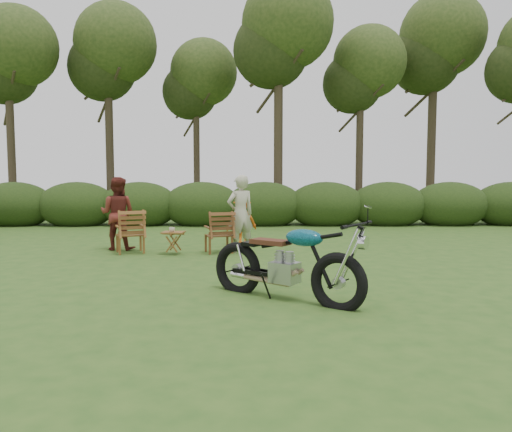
{
  "coord_description": "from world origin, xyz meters",
  "views": [
    {
      "loc": [
        -0.44,
        -6.99,
        1.62
      ],
      "look_at": [
        -0.35,
        1.62,
        0.9
      ],
      "focal_mm": 35.0,
      "sensor_mm": 36.0,
      "label": 1
    }
  ],
  "objects_px": {
    "side_table": "(174,243)",
    "cup": "(172,229)",
    "motorcycle": "(285,299)",
    "child": "(242,246)",
    "adult_b": "(118,250)",
    "lawn_chair_left": "(131,253)",
    "adult_a": "(240,252)",
    "lawn_chair_right": "(219,253)"
  },
  "relations": [
    {
      "from": "side_table",
      "to": "cup",
      "type": "relative_size",
      "value": 3.92
    },
    {
      "from": "motorcycle",
      "to": "side_table",
      "type": "xyz_separation_m",
      "value": [
        -2.0,
        3.65,
        0.23
      ]
    },
    {
      "from": "motorcycle",
      "to": "side_table",
      "type": "distance_m",
      "value": 4.17
    },
    {
      "from": "child",
      "to": "adult_b",
      "type": "bearing_deg",
      "value": -14.72
    },
    {
      "from": "lawn_chair_left",
      "to": "cup",
      "type": "height_order",
      "value": "cup"
    },
    {
      "from": "motorcycle",
      "to": "cup",
      "type": "distance_m",
      "value": 4.19
    },
    {
      "from": "lawn_chair_left",
      "to": "adult_a",
      "type": "distance_m",
      "value": 2.28
    },
    {
      "from": "cup",
      "to": "lawn_chair_right",
      "type": "bearing_deg",
      "value": 15.19
    },
    {
      "from": "cup",
      "to": "child",
      "type": "relative_size",
      "value": 0.1
    },
    {
      "from": "child",
      "to": "cup",
      "type": "bearing_deg",
      "value": 14.75
    },
    {
      "from": "adult_b",
      "to": "cup",
      "type": "bearing_deg",
      "value": 159.44
    },
    {
      "from": "cup",
      "to": "adult_b",
      "type": "relative_size",
      "value": 0.08
    },
    {
      "from": "adult_a",
      "to": "side_table",
      "type": "bearing_deg",
      "value": -16.05
    },
    {
      "from": "lawn_chair_right",
      "to": "lawn_chair_left",
      "type": "height_order",
      "value": "lawn_chair_left"
    },
    {
      "from": "cup",
      "to": "adult_b",
      "type": "height_order",
      "value": "adult_b"
    },
    {
      "from": "cup",
      "to": "child",
      "type": "height_order",
      "value": "child"
    },
    {
      "from": "motorcycle",
      "to": "lawn_chair_right",
      "type": "height_order",
      "value": "motorcycle"
    },
    {
      "from": "lawn_chair_right",
      "to": "adult_a",
      "type": "height_order",
      "value": "adult_a"
    },
    {
      "from": "side_table",
      "to": "cup",
      "type": "xyz_separation_m",
      "value": [
        -0.03,
        -0.02,
        0.28
      ]
    },
    {
      "from": "adult_a",
      "to": "lawn_chair_right",
      "type": "bearing_deg",
      "value": -22.77
    },
    {
      "from": "lawn_chair_right",
      "to": "adult_b",
      "type": "distance_m",
      "value": 2.23
    },
    {
      "from": "side_table",
      "to": "adult_b",
      "type": "distance_m",
      "value": 1.46
    },
    {
      "from": "adult_a",
      "to": "adult_b",
      "type": "bearing_deg",
      "value": -35.3
    },
    {
      "from": "motorcycle",
      "to": "lawn_chair_right",
      "type": "bearing_deg",
      "value": 142.29
    },
    {
      "from": "child",
      "to": "motorcycle",
      "type": "bearing_deg",
      "value": 71.59
    },
    {
      "from": "motorcycle",
      "to": "lawn_chair_left",
      "type": "distance_m",
      "value": 4.86
    },
    {
      "from": "child",
      "to": "side_table",
      "type": "bearing_deg",
      "value": 14.72
    },
    {
      "from": "side_table",
      "to": "motorcycle",
      "type": "bearing_deg",
      "value": -61.21
    },
    {
      "from": "lawn_chair_left",
      "to": "adult_a",
      "type": "bearing_deg",
      "value": 159.49
    },
    {
      "from": "cup",
      "to": "side_table",
      "type": "bearing_deg",
      "value": 42.25
    },
    {
      "from": "adult_a",
      "to": "child",
      "type": "xyz_separation_m",
      "value": [
        0.02,
        0.91,
        0.0
      ]
    },
    {
      "from": "lawn_chair_left",
      "to": "adult_b",
      "type": "bearing_deg",
      "value": -70.26
    },
    {
      "from": "motorcycle",
      "to": "lawn_chair_right",
      "type": "relative_size",
      "value": 2.52
    },
    {
      "from": "side_table",
      "to": "child",
      "type": "xyz_separation_m",
      "value": [
        1.37,
        1.17,
        -0.23
      ]
    },
    {
      "from": "adult_b",
      "to": "child",
      "type": "relative_size",
      "value": 1.38
    },
    {
      "from": "adult_b",
      "to": "side_table",
      "type": "bearing_deg",
      "value": 160.76
    },
    {
      "from": "lawn_chair_left",
      "to": "cup",
      "type": "relative_size",
      "value": 7.5
    },
    {
      "from": "cup",
      "to": "adult_a",
      "type": "height_order",
      "value": "adult_a"
    },
    {
      "from": "lawn_chair_right",
      "to": "side_table",
      "type": "height_order",
      "value": "side_table"
    },
    {
      "from": "lawn_chair_right",
      "to": "adult_b",
      "type": "relative_size",
      "value": 0.55
    },
    {
      "from": "lawn_chair_left",
      "to": "child",
      "type": "height_order",
      "value": "child"
    },
    {
      "from": "motorcycle",
      "to": "adult_a",
      "type": "bearing_deg",
      "value": 135.9
    }
  ]
}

